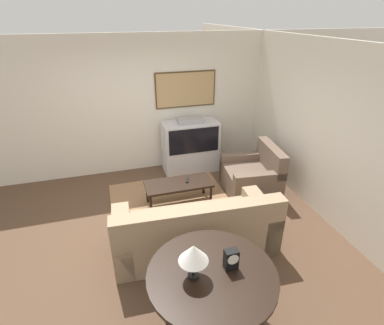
# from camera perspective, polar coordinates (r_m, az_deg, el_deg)

# --- Properties ---
(ground_plane) EXTENTS (12.00, 12.00, 0.00)m
(ground_plane) POSITION_cam_1_polar(r_m,az_deg,el_deg) (4.81, -6.01, -12.32)
(ground_plane) COLOR brown
(wall_back) EXTENTS (12.00, 0.10, 2.70)m
(wall_back) POSITION_cam_1_polar(r_m,az_deg,el_deg) (6.09, -10.36, 10.48)
(wall_back) COLOR silver
(wall_back) RESTS_ON ground_plane
(wall_right) EXTENTS (0.06, 12.00, 2.70)m
(wall_right) POSITION_cam_1_polar(r_m,az_deg,el_deg) (5.17, 23.25, 5.68)
(wall_right) COLOR silver
(wall_right) RESTS_ON ground_plane
(area_rug) EXTENTS (2.05, 1.86, 0.01)m
(area_rug) POSITION_cam_1_polar(r_m,az_deg,el_deg) (5.33, -3.96, -7.79)
(area_rug) COLOR #99704C
(area_rug) RESTS_ON ground_plane
(tv) EXTENTS (1.12, 0.55, 1.14)m
(tv) POSITION_cam_1_polar(r_m,az_deg,el_deg) (6.19, -0.32, 3.16)
(tv) COLOR silver
(tv) RESTS_ON ground_plane
(couch) EXTENTS (2.27, 1.04, 0.90)m
(couch) POSITION_cam_1_polar(r_m,az_deg,el_deg) (4.25, 0.69, -12.90)
(couch) COLOR #9E8466
(couch) RESTS_ON ground_plane
(armchair) EXTENTS (1.01, 1.07, 0.88)m
(armchair) POSITION_cam_1_polar(r_m,az_deg,el_deg) (5.65, 11.48, -2.69)
(armchair) COLOR brown
(armchair) RESTS_ON ground_plane
(coffee_table) EXTENTS (1.13, 0.49, 0.43)m
(coffee_table) POSITION_cam_1_polar(r_m,az_deg,el_deg) (5.11, -2.57, -4.36)
(coffee_table) COLOR black
(coffee_table) RESTS_ON ground_plane
(console_table) EXTENTS (1.27, 1.27, 0.79)m
(console_table) POSITION_cam_1_polar(r_m,az_deg,el_deg) (3.11, 3.85, -21.12)
(console_table) COLOR black
(console_table) RESTS_ON ground_plane
(table_lamp) EXTENTS (0.28, 0.28, 0.38)m
(table_lamp) POSITION_cam_1_polar(r_m,az_deg,el_deg) (2.83, 0.27, -16.99)
(table_lamp) COLOR black
(table_lamp) RESTS_ON console_table
(mantel_clock) EXTENTS (0.13, 0.10, 0.22)m
(mantel_clock) POSITION_cam_1_polar(r_m,az_deg,el_deg) (3.05, 7.46, -17.81)
(mantel_clock) COLOR black
(mantel_clock) RESTS_ON console_table
(remote) EXTENTS (0.09, 0.17, 0.02)m
(remote) POSITION_cam_1_polar(r_m,az_deg,el_deg) (5.15, -0.93, -3.39)
(remote) COLOR black
(remote) RESTS_ON coffee_table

